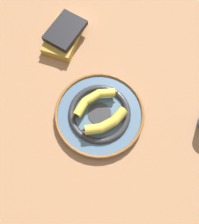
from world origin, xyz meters
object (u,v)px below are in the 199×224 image
at_px(banana_b, 106,124).
at_px(decorative_bowl, 100,114).
at_px(book_stack, 64,35).
at_px(banana_a, 94,99).

bearing_deg(banana_b, decorative_bowl, 85.87).
bearing_deg(book_stack, banana_a, -132.44).
relative_size(decorative_bowl, banana_a, 1.74).
bearing_deg(banana_a, book_stack, -99.55).
xyz_separation_m(banana_b, book_stack, (-0.05, -0.41, -0.02)).
height_order(banana_a, banana_b, banana_b).
height_order(decorative_bowl, banana_b, banana_b).
bearing_deg(book_stack, decorative_bowl, -132.42).
relative_size(decorative_bowl, banana_b, 1.78).
distance_m(banana_a, book_stack, 0.31).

